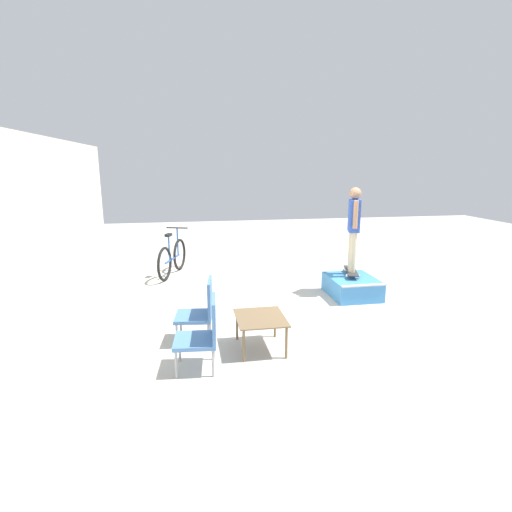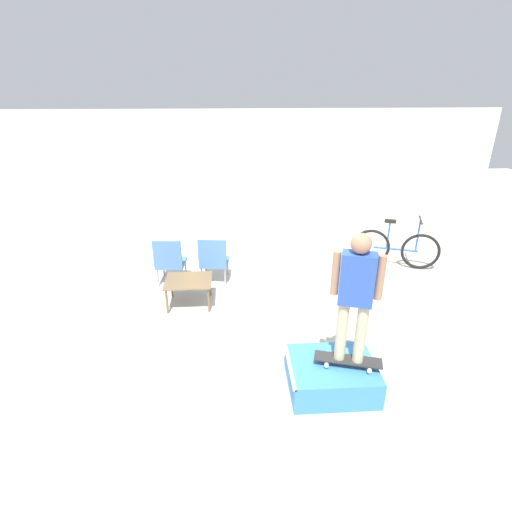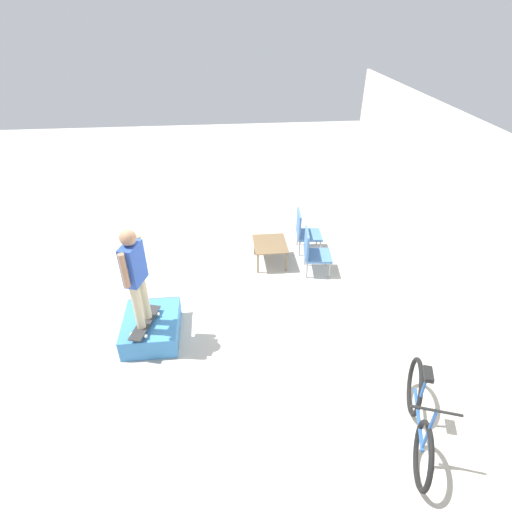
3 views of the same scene
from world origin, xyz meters
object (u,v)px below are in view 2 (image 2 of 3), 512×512
skateboard_on_ramp (348,360)px  patio_chair_right (214,259)px  skate_ramp_box (331,375)px  bicycle (396,248)px  person_skater (356,290)px  coffee_table (189,283)px  patio_chair_left (170,260)px

skateboard_on_ramp → patio_chair_right: size_ratio=0.90×
skate_ramp_box → bicycle: size_ratio=0.65×
skate_ramp_box → person_skater: person_skater is taller
patio_chair_right → bicycle: bearing=-165.8°
skate_ramp_box → person_skater: 1.25m
coffee_table → patio_chair_right: 0.90m
patio_chair_right → bicycle: size_ratio=0.56×
person_skater → patio_chair_left: 4.08m
skate_ramp_box → coffee_table: 2.95m
patio_chair_left → patio_chair_right: bearing=-175.3°
patio_chair_left → coffee_table: bearing=122.3°
skateboard_on_ramp → patio_chair_right: bearing=135.2°
patio_chair_right → person_skater: bearing=126.3°
skate_ramp_box → coffee_table: (-1.96, 2.19, 0.23)m
skate_ramp_box → patio_chair_left: (-2.38, 2.99, 0.30)m
person_skater → skate_ramp_box: bearing=-176.6°
patio_chair_left → skateboard_on_ramp: bearing=134.8°
person_skater → skateboard_on_ramp: bearing=0.0°
patio_chair_right → bicycle: bicycle is taller
coffee_table → patio_chair_left: (-0.42, 0.80, 0.08)m
bicycle → person_skater: bearing=-100.4°
coffee_table → bicycle: bicycle is taller
coffee_table → patio_chair_right: size_ratio=0.85×
patio_chair_left → patio_chair_right: 0.82m
person_skater → coffee_table: person_skater is taller
skateboard_on_ramp → bicycle: (1.98, 3.54, -0.05)m
coffee_table → patio_chair_left: patio_chair_left is taller
patio_chair_left → bicycle: (4.54, 0.50, -0.08)m
patio_chair_right → skateboard_on_ramp: bearing=126.3°
patio_chair_left → patio_chair_right: size_ratio=1.00×
person_skater → patio_chair_left: person_skater is taller
skateboard_on_ramp → patio_chair_left: patio_chair_left is taller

